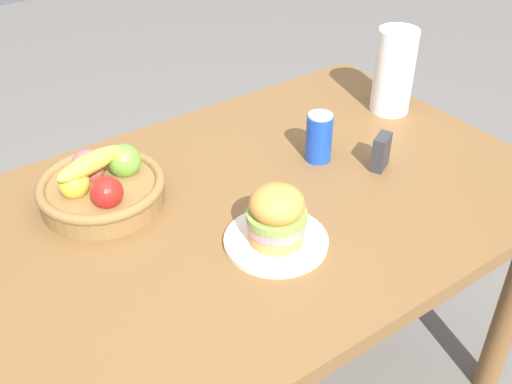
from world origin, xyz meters
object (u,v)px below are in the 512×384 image
object	(u,v)px
sandwich	(277,215)
soda_can	(319,137)
plate	(276,241)
napkin_holder	(381,152)
paper_towel_roll	(394,71)
fruit_basket	(101,185)

from	to	relation	value
sandwich	soda_can	xyz separation A→B (m)	(0.28, 0.20, -0.01)
plate	napkin_holder	world-z (taller)	napkin_holder
soda_can	paper_towel_roll	xyz separation A→B (m)	(0.34, 0.08, 0.06)
soda_can	fruit_basket	size ratio (longest dim) A/B	0.43
paper_towel_roll	napkin_holder	size ratio (longest dim) A/B	2.67
plate	soda_can	size ratio (longest dim) A/B	1.75
soda_can	fruit_basket	bearing A→B (deg)	164.38
soda_can	paper_towel_roll	size ratio (longest dim) A/B	0.53
plate	napkin_holder	bearing A→B (deg)	11.95
soda_can	plate	bearing A→B (deg)	-144.77
soda_can	paper_towel_roll	distance (m)	0.35
sandwich	fruit_basket	distance (m)	0.42
sandwich	napkin_holder	distance (m)	0.39
soda_can	napkin_holder	distance (m)	0.16
plate	fruit_basket	size ratio (longest dim) A/B	0.76
soda_can	napkin_holder	xyz separation A→B (m)	(0.10, -0.12, -0.02)
napkin_holder	fruit_basket	bearing A→B (deg)	130.27
plate	sandwich	bearing A→B (deg)	75.96
sandwich	fruit_basket	world-z (taller)	sandwich
plate	soda_can	xyz separation A→B (m)	(0.28, 0.20, 0.06)
soda_can	fruit_basket	distance (m)	0.54
napkin_holder	sandwich	bearing A→B (deg)	165.48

